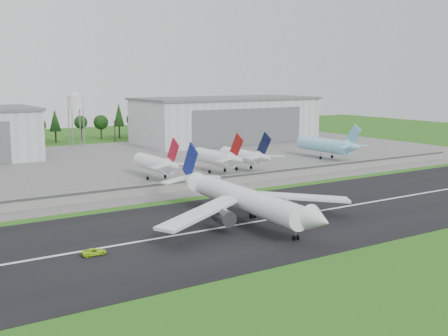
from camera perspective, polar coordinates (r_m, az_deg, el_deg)
ground at (r=146.19m, az=10.79°, el=-5.38°), size 600.00×600.00×0.00m
runway at (r=153.33m, az=8.22°, el=-4.60°), size 320.00×60.00×0.10m
runway_centerline at (r=153.32m, az=8.22°, el=-4.58°), size 220.00×1.00×0.02m
apron at (r=245.51m, az=-8.82°, el=0.59°), size 320.00×150.00×0.10m
blast_fence at (r=188.41m, az=-0.76°, el=-1.37°), size 240.00×0.61×3.50m
hangar_east at (r=319.10m, az=0.21°, el=4.95°), size 102.00×47.00×25.20m
water_tower at (r=302.06m, az=-14.87°, el=6.67°), size 8.40×8.40×29.40m
utility_poles at (r=319.72m, az=-14.67°, el=2.38°), size 230.00×3.00×12.00m
treeline at (r=333.93m, az=-15.48°, el=2.63°), size 320.00×16.00×22.00m
main_airliner at (r=140.27m, az=2.40°, el=-3.78°), size 57.19×59.23×18.17m
ground_vehicle at (r=120.02m, az=-13.07°, el=-8.30°), size 5.18×2.56×1.41m
parked_jet_red_a at (r=200.98m, az=-6.72°, el=0.44°), size 7.36×31.29×16.46m
parked_jet_red_b at (r=213.43m, az=-0.49°, el=1.05°), size 7.36×31.29×16.58m
parked_jet_navy at (r=220.25m, az=2.26°, el=1.24°), size 7.36×31.29×16.34m
parked_jet_skyblue at (r=254.70m, az=10.61°, el=2.29°), size 7.36×37.29×16.96m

